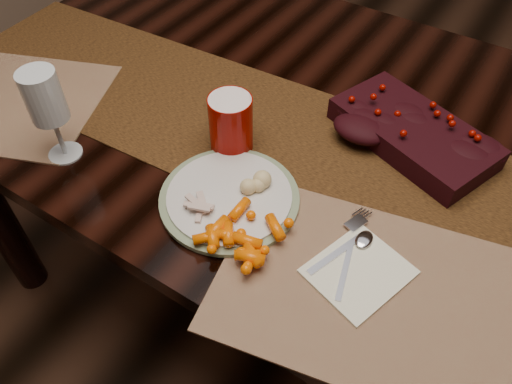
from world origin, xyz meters
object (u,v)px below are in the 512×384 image
Objects in this scene: placemat_main at (363,288)px; turkey_shreds at (200,205)px; mashed_potatoes at (253,177)px; baby_carrots at (245,232)px; dining_table at (318,232)px; red_cup at (231,124)px; dinner_plate at (229,197)px; centerpiece at (414,130)px; napkin at (358,272)px; wine_glass at (51,117)px.

turkey_shreds reaches higher than placemat_main.
baby_carrots is at bearing -63.19° from mashed_potatoes.
red_cup is at bearing -128.82° from dining_table.
dining_table is at bearing 111.62° from placemat_main.
placemat_main is 7.04× the size of turkey_shreds.
baby_carrots reaches higher than dinner_plate.
dining_table is at bearing 77.88° from dinner_plate.
centerpiece is at bearing 34.93° from red_cup.
mashed_potatoes is at bearing 64.38° from turkey_shreds.
red_cup is at bearing 122.95° from dinner_plate.
turkey_shreds is (-0.09, -0.35, 0.40)m from dining_table.
red_cup is at bearing 130.24° from baby_carrots.
dining_table is 0.53m from napkin.
napkin is (0.20, -0.31, 0.38)m from dining_table.
wine_glass reaches higher than placemat_main.
mashed_potatoes reaches higher than placemat_main.
centerpiece is at bearing 56.31° from dinner_plate.
wine_glass is at bearing -143.86° from red_cup.
wine_glass is at bearing -162.07° from mashed_potatoes.
centerpiece is at bearing 35.51° from wine_glass.
red_cup is (-0.36, 0.16, 0.06)m from placemat_main.
mashed_potatoes reaches higher than dinner_plate.
dinner_plate is 2.13× the size of baby_carrots.
turkey_shreds is at bearing -72.80° from red_cup.
turkey_shreds is (-0.10, 0.01, -0.00)m from baby_carrots.
red_cup is 0.61× the size of wine_glass.
placemat_main is at bearing -56.80° from dining_table.
dinner_plate is 1.69× the size of napkin.
centerpiece is 0.40m from dinner_plate.
baby_carrots reaches higher than placemat_main.
turkey_shreds reaches higher than napkin.
red_cup is 0.34m from wine_glass.
placemat_main is at bearing -17.19° from mashed_potatoes.
placemat_main is 0.29m from dinner_plate.
napkin is 1.29× the size of red_cup.
mashed_potatoes reaches higher than napkin.
dinner_plate is 0.37m from wine_glass.
turkey_shreds is (-0.05, -0.10, -0.01)m from mashed_potatoes.
napkin is at bearing 119.05° from placemat_main.
placemat_main is at bearing -23.50° from red_cup.
centerpiece is at bearing 11.27° from dining_table.
centerpiece reaches higher than baby_carrots.
napkin is at bearing -21.62° from red_cup.
centerpiece is 0.70m from wine_glass.
mashed_potatoes is (0.02, 0.04, 0.03)m from dinner_plate.
dining_table is 11.87× the size of napkin.
wine_glass is at bearing -144.49° from centerpiece.
napkin reaches higher than placemat_main.
centerpiece reaches higher than dining_table.
napkin is at bearing -57.36° from dining_table.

